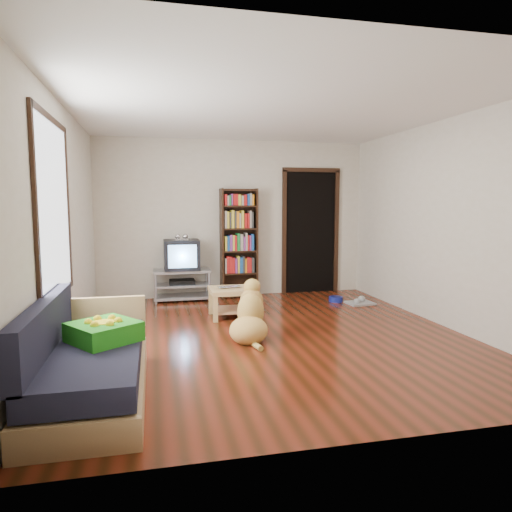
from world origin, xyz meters
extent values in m
plane|color=#601F10|center=(0.00, 0.00, 0.00)|extent=(5.00, 5.00, 0.00)
plane|color=white|center=(0.00, 0.00, 2.60)|extent=(5.00, 5.00, 0.00)
plane|color=beige|center=(0.00, 2.50, 1.30)|extent=(4.50, 0.00, 4.50)
plane|color=beige|center=(0.00, -2.50, 1.30)|extent=(4.50, 0.00, 4.50)
plane|color=beige|center=(-2.25, 0.00, 1.30)|extent=(0.00, 5.00, 5.00)
plane|color=beige|center=(2.25, 0.00, 1.30)|extent=(0.00, 5.00, 5.00)
cube|color=#319B1C|center=(-1.75, -1.24, 0.50)|extent=(0.66, 0.66, 0.16)
imported|color=silver|center=(-0.33, 0.96, 0.41)|extent=(0.35, 0.26, 0.02)
cylinder|color=navy|center=(1.48, 1.60, 0.04)|extent=(0.22, 0.22, 0.08)
cube|color=#9C9C9C|center=(1.78, 1.35, 0.01)|extent=(0.43, 0.36, 0.03)
cube|color=white|center=(-2.23, -0.50, 1.50)|extent=(0.02, 1.30, 1.60)
cube|color=black|center=(-2.23, -0.50, 2.32)|extent=(0.03, 1.42, 0.06)
cube|color=black|center=(-2.23, -0.50, 0.68)|extent=(0.03, 1.42, 0.06)
cube|color=black|center=(-2.23, -1.20, 1.50)|extent=(0.03, 0.06, 1.70)
cube|color=black|center=(-2.23, 0.20, 1.50)|extent=(0.03, 0.06, 1.70)
cube|color=black|center=(1.35, 2.48, 1.05)|extent=(0.90, 0.02, 2.10)
cube|color=black|center=(0.87, 2.47, 1.05)|extent=(0.07, 0.05, 2.14)
cube|color=black|center=(1.83, 2.47, 1.05)|extent=(0.07, 0.05, 2.14)
cube|color=black|center=(1.35, 2.47, 2.13)|extent=(1.03, 0.05, 0.07)
cube|color=#99999E|center=(-0.90, 2.25, 0.48)|extent=(0.90, 0.45, 0.04)
cube|color=#99999E|center=(-0.90, 2.25, 0.25)|extent=(0.86, 0.42, 0.03)
cube|color=#99999E|center=(-0.90, 2.25, 0.06)|extent=(0.90, 0.45, 0.04)
cylinder|color=#99999E|center=(-1.32, 2.05, 0.25)|extent=(0.04, 0.04, 0.50)
cylinder|color=#99999E|center=(-0.48, 2.05, 0.25)|extent=(0.04, 0.04, 0.50)
cylinder|color=#99999E|center=(-1.32, 2.45, 0.25)|extent=(0.04, 0.04, 0.50)
cylinder|color=#99999E|center=(-0.48, 2.45, 0.25)|extent=(0.04, 0.04, 0.50)
cube|color=black|center=(-0.90, 2.25, 0.30)|extent=(0.40, 0.30, 0.07)
cube|color=black|center=(-0.90, 2.25, 0.74)|extent=(0.55, 0.48, 0.48)
cube|color=black|center=(-0.90, 2.45, 0.74)|extent=(0.40, 0.14, 0.36)
cube|color=#8CBFF2|center=(-0.90, 2.00, 0.74)|extent=(0.44, 0.02, 0.36)
cube|color=silver|center=(-0.90, 2.20, 0.99)|extent=(0.20, 0.07, 0.02)
sphere|color=silver|center=(-0.96, 2.20, 1.04)|extent=(0.09, 0.09, 0.09)
sphere|color=silver|center=(-0.84, 2.20, 1.04)|extent=(0.09, 0.09, 0.09)
cube|color=black|center=(-0.23, 2.34, 0.90)|extent=(0.03, 0.30, 1.80)
cube|color=black|center=(0.34, 2.34, 0.90)|extent=(0.03, 0.30, 1.80)
cube|color=black|center=(0.05, 2.48, 0.90)|extent=(0.60, 0.02, 1.80)
cube|color=black|center=(0.05, 2.34, 0.03)|extent=(0.56, 0.28, 0.02)
cube|color=black|center=(0.05, 2.34, 0.40)|extent=(0.56, 0.28, 0.03)
cube|color=black|center=(0.05, 2.34, 0.77)|extent=(0.56, 0.28, 0.02)
cube|color=black|center=(0.05, 2.34, 1.14)|extent=(0.56, 0.28, 0.02)
cube|color=black|center=(0.05, 2.34, 1.51)|extent=(0.56, 0.28, 0.02)
cube|color=black|center=(0.05, 2.34, 1.77)|extent=(0.56, 0.28, 0.02)
cube|color=tan|center=(-1.83, -1.40, 0.11)|extent=(0.80, 1.80, 0.22)
cube|color=#1E1E2D|center=(-1.83, -1.40, 0.33)|extent=(0.74, 1.74, 0.18)
cube|color=#1E1E2D|center=(-2.17, -1.40, 0.60)|extent=(0.12, 1.74, 0.40)
cube|color=tan|center=(-1.83, -0.54, 0.50)|extent=(0.80, 0.06, 0.30)
cube|color=tan|center=(-0.33, 0.99, 0.37)|extent=(0.55, 0.55, 0.06)
cube|color=tan|center=(-0.33, 0.99, 0.10)|extent=(0.45, 0.45, 0.03)
cube|color=#D8B46F|center=(-0.56, 0.76, 0.17)|extent=(0.06, 0.06, 0.34)
cube|color=tan|center=(-0.09, 0.76, 0.17)|extent=(0.06, 0.06, 0.34)
cube|color=tan|center=(-0.56, 1.23, 0.17)|extent=(0.06, 0.06, 0.34)
cube|color=tan|center=(-0.09, 1.23, 0.17)|extent=(0.06, 0.06, 0.34)
ellipsoid|color=#D7B652|center=(-0.31, -0.19, 0.13)|extent=(0.57, 0.59, 0.32)
ellipsoid|color=gold|center=(-0.26, -0.03, 0.31)|extent=(0.41, 0.43, 0.42)
ellipsoid|color=#B67E46|center=(-0.23, 0.05, 0.41)|extent=(0.34, 0.33, 0.30)
ellipsoid|color=tan|center=(-0.21, 0.10, 0.58)|extent=(0.26, 0.27, 0.19)
ellipsoid|color=#BC8C48|center=(-0.17, 0.19, 0.55)|extent=(0.13, 0.18, 0.08)
sphere|color=black|center=(-0.15, 0.27, 0.55)|extent=(0.04, 0.04, 0.04)
ellipsoid|color=#D48A51|center=(-0.29, 0.09, 0.57)|extent=(0.07, 0.08, 0.13)
ellipsoid|color=tan|center=(-0.15, 0.04, 0.57)|extent=(0.07, 0.08, 0.13)
cylinder|color=#D88D53|center=(-0.26, 0.15, 0.17)|extent=(0.10, 0.12, 0.35)
cylinder|color=#C87F4D|center=(-0.13, 0.11, 0.17)|extent=(0.10, 0.12, 0.35)
sphere|color=tan|center=(-0.25, 0.19, 0.02)|extent=(0.09, 0.09, 0.09)
sphere|color=tan|center=(-0.12, 0.15, 0.02)|extent=(0.09, 0.09, 0.09)
cylinder|color=#DAB753|center=(-0.28, -0.41, 0.03)|extent=(0.11, 0.31, 0.07)
camera|label=1|loc=(-1.33, -5.08, 1.54)|focal=32.00mm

